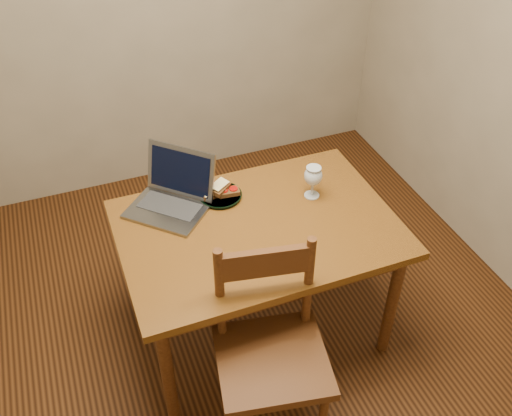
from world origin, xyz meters
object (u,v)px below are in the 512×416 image
object	(u,v)px
plate	(220,196)
milk_glass	(313,182)
table	(258,239)
chair	(271,346)
laptop	(173,192)

from	to	relation	value
plate	milk_glass	size ratio (longest dim) A/B	1.23
table	chair	distance (m)	0.56
plate	milk_glass	xyz separation A→B (m)	(0.43, -0.15, 0.08)
table	plate	bearing A→B (deg)	109.82
chair	laptop	distance (m)	0.89
table	milk_glass	size ratio (longest dim) A/B	7.40
plate	laptop	size ratio (longest dim) A/B	0.44
chair	plate	world-z (taller)	chair
plate	laptop	bearing A→B (deg)	170.98
milk_glass	table	bearing A→B (deg)	-160.96
table	milk_glass	distance (m)	0.39
chair	laptop	xyz separation A→B (m)	(-0.18, 0.83, 0.27)
plate	chair	bearing A→B (deg)	-93.43
table	plate	size ratio (longest dim) A/B	6.03
table	laptop	size ratio (longest dim) A/B	2.65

